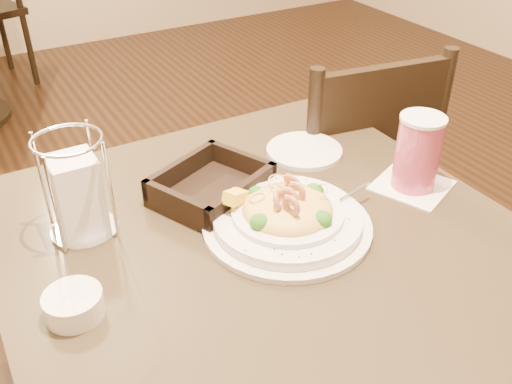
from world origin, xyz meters
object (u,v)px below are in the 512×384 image
side_plate (304,151)px  drink_glass (417,153)px  dining_chair_near (344,187)px  pasta_bowl (287,216)px  main_table (261,328)px  butter_ramekin (74,305)px  bread_basket (211,188)px  napkin_caddy (78,193)px

side_plate → drink_glass: bearing=-63.4°
dining_chair_near → pasta_bowl: 0.66m
main_table → dining_chair_near: 0.62m
main_table → dining_chair_near: size_ratio=0.97×
dining_chair_near → butter_ramekin: size_ratio=10.43×
bread_basket → dining_chair_near: bearing=22.4°
pasta_bowl → napkin_caddy: bearing=151.3°
pasta_bowl → napkin_caddy: 0.37m
bread_basket → side_plate: bread_basket is taller
main_table → bread_basket: bearing=98.6°
pasta_bowl → butter_ramekin: size_ratio=3.85×
bread_basket → drink_glass: bearing=-24.7°
bread_basket → side_plate: 0.26m
napkin_caddy → butter_ramekin: (-0.07, -0.20, -0.06)m
dining_chair_near → main_table: bearing=45.1°
dining_chair_near → side_plate: dining_chair_near is taller
napkin_caddy → butter_ramekin: napkin_caddy is taller
pasta_bowl → bread_basket: size_ratio=1.33×
drink_glass → bread_basket: (-0.37, 0.17, -0.06)m
drink_glass → side_plate: (-0.11, 0.22, -0.07)m
napkin_caddy → side_plate: size_ratio=1.13×
drink_glass → dining_chair_near: bearing=68.6°
napkin_caddy → bread_basket: bearing=-3.2°
pasta_bowl → bread_basket: pasta_bowl is taller
drink_glass → side_plate: drink_glass is taller
main_table → butter_ramekin: butter_ramekin is taller
bread_basket → side_plate: bearing=11.9°
bread_basket → butter_ramekin: bearing=-150.0°
side_plate → main_table: bearing=-138.2°
main_table → side_plate: 0.40m
butter_ramekin → bread_basket: bearing=30.0°
main_table → pasta_bowl: size_ratio=2.62×
pasta_bowl → drink_glass: bearing=-1.5°
dining_chair_near → pasta_bowl: size_ratio=2.71×
dining_chair_near → drink_glass: 0.54m
main_table → pasta_bowl: (0.05, -0.01, 0.27)m
side_plate → napkin_caddy: bearing=-175.4°
drink_glass → main_table: bearing=177.5°
napkin_caddy → dining_chair_near: bearing=14.6°
pasta_bowl → bread_basket: (-0.07, 0.16, -0.01)m
napkin_caddy → pasta_bowl: bearing=-28.7°
dining_chair_near → drink_glass: bearing=77.1°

